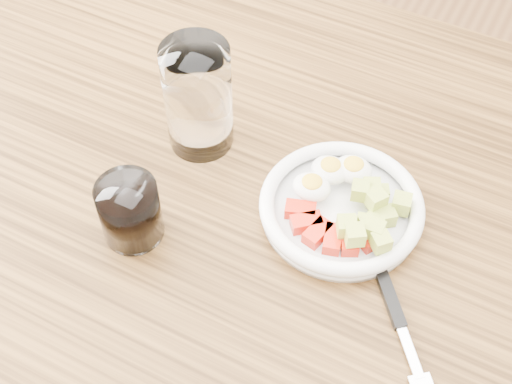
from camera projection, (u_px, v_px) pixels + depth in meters
dining_table at (259, 261)px, 0.93m from camera, size 1.50×0.90×0.77m
bowl at (342, 206)px, 0.84m from camera, size 0.20×0.20×0.05m
fork at (394, 310)px, 0.77m from camera, size 0.14×0.17×0.01m
water_glass at (198, 98)px, 0.87m from camera, size 0.08×0.08×0.15m
coffee_glass at (130, 212)px, 0.81m from camera, size 0.07×0.07×0.08m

